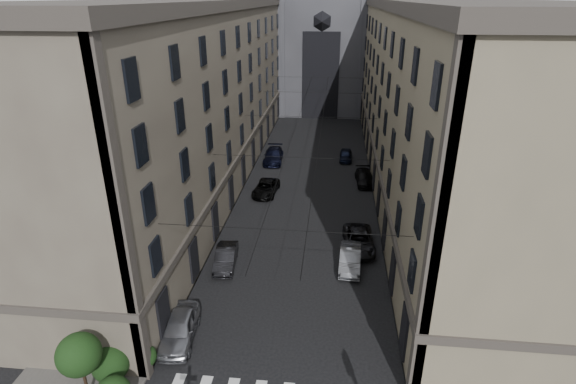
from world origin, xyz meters
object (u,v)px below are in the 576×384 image
(car_right_midfar, at_px, (365,178))
(car_right_far, at_px, (346,155))
(car_left_far, at_px, (273,156))
(car_right_near, at_px, (350,259))
(car_left_midfar, at_px, (266,188))
(car_left_near, at_px, (180,328))
(gothic_tower, at_px, (325,4))
(car_left_midnear, at_px, (226,258))
(car_right_midnear, at_px, (359,240))

(car_right_midfar, distance_m, car_right_far, 7.83)
(car_left_far, distance_m, car_right_near, 24.84)
(car_left_midfar, bearing_deg, car_right_midfar, 25.57)
(car_right_far, bearing_deg, car_left_far, -168.31)
(car_left_near, xyz_separation_m, car_right_near, (10.40, 9.04, -0.06))
(gothic_tower, xyz_separation_m, car_left_midfar, (-4.29, -43.52, -17.13))
(car_left_midfar, relative_size, car_right_midfar, 1.03)
(car_left_near, bearing_deg, car_left_midnear, 78.17)
(car_left_midnear, height_order, car_left_midfar, car_left_midnear)
(car_right_near, xyz_separation_m, car_right_far, (0.00, 24.69, -0.08))
(car_left_midfar, bearing_deg, car_left_far, 97.79)
(car_right_near, bearing_deg, car_left_near, -136.35)
(car_right_midnear, bearing_deg, car_right_far, 89.92)
(car_left_far, distance_m, car_right_midfar, 12.58)
(car_left_far, bearing_deg, car_right_far, 7.20)
(car_left_near, bearing_deg, car_right_midfar, 59.03)
(car_left_midfar, distance_m, car_left_far, 10.05)
(car_left_midfar, relative_size, car_right_midnear, 0.92)
(car_right_far, bearing_deg, car_right_midfar, -73.27)
(car_left_near, height_order, car_left_midfar, car_left_near)
(car_left_near, distance_m, car_right_far, 35.29)
(car_right_midnear, bearing_deg, car_left_midfar, 130.23)
(car_left_midnear, distance_m, car_left_midfar, 13.95)
(car_left_far, bearing_deg, car_left_near, -94.98)
(car_left_near, relative_size, car_left_midnear, 1.10)
(gothic_tower, relative_size, car_left_midfar, 11.98)
(car_left_midnear, bearing_deg, car_left_near, -101.83)
(car_left_near, bearing_deg, car_right_far, 67.25)
(car_left_midnear, distance_m, car_right_far, 27.21)
(car_left_far, bearing_deg, gothic_tower, 79.21)
(car_right_near, distance_m, car_right_midnear, 3.04)
(car_right_far, bearing_deg, car_left_near, -105.21)
(car_left_midfar, bearing_deg, gothic_tower, 88.98)
(car_left_far, bearing_deg, car_right_midnear, -66.64)
(car_left_far, relative_size, car_right_near, 1.22)
(car_left_near, distance_m, car_right_midfar, 28.95)
(car_left_near, height_order, car_right_far, car_left_near)
(gothic_tower, height_order, car_left_midnear, gothic_tower)
(car_left_near, relative_size, car_right_near, 1.05)
(gothic_tower, bearing_deg, car_right_midfar, -81.08)
(gothic_tower, relative_size, car_right_midfar, 12.33)
(car_right_far, bearing_deg, gothic_tower, 99.42)
(car_right_midnear, xyz_separation_m, car_right_midfar, (1.23, 14.18, -0.05))
(car_left_near, bearing_deg, car_right_midnear, 41.38)
(car_right_near, relative_size, car_right_midfar, 0.96)
(car_right_near, bearing_deg, car_left_far, 114.01)
(gothic_tower, relative_size, car_left_far, 10.48)
(car_right_near, height_order, car_right_far, car_right_near)
(car_left_near, height_order, car_left_midnear, car_left_near)
(gothic_tower, relative_size, car_left_near, 12.23)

